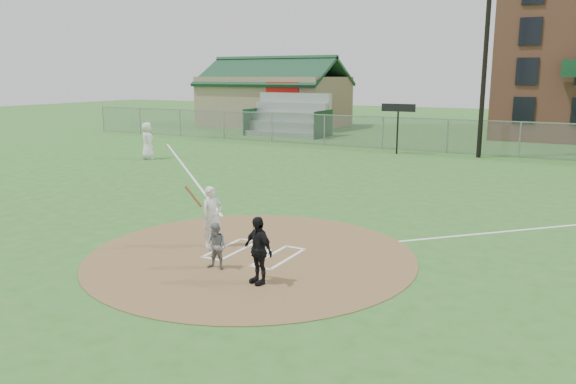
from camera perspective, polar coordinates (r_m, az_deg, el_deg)
The scene contains 14 objects.
ground at distance 14.54m, azimuth -3.75°, elevation -6.45°, with size 140.00×140.00×0.00m, color #2B6321.
dirt_circle at distance 14.54m, azimuth -3.75°, elevation -6.41°, with size 8.40×8.40×0.02m, color brown.
home_plate at distance 14.63m, azimuth -2.73°, elevation -6.17°, with size 0.48×0.48×0.03m, color silver.
foul_line_third at distance 26.76m, azimuth -9.96°, elevation 1.84°, with size 0.10×24.00×0.01m, color white.
catcher at distance 13.42m, azimuth -7.27°, elevation -5.49°, with size 0.54×0.42×1.12m, color gray.
umpire at distance 12.39m, azimuth -3.06°, elevation -5.91°, with size 0.89×0.37×1.52m, color black.
ondeck_player at distance 31.88m, azimuth -14.10°, elevation 5.07°, with size 0.99×0.64×2.02m, color silver.
batters_boxes at distance 14.65m, azimuth -3.44°, elevation -6.19°, with size 2.08×1.88×0.01m.
batter_at_plate at distance 15.10m, azimuth -7.72°, elevation -2.48°, with size 0.68×1.06×1.78m.
outfield_fence at distance 34.67m, azimuth 15.89°, elevation 5.50°, with size 56.08×0.08×2.03m.
bleachers at distance 43.11m, azimuth -0.03°, elevation 7.85°, with size 6.08×3.20×3.20m.
clubhouse at distance 51.42m, azimuth -1.38°, elevation 9.38°, with size 12.20×8.71×6.23m.
light_pole at distance 33.20m, azimuth 19.54°, elevation 14.70°, with size 1.20×0.30×12.22m.
scoreboard_sign at distance 33.45m, azimuth 11.13°, elevation 7.87°, with size 2.00×0.10×2.93m.
Camera 1 is at (7.34, -11.70, 4.54)m, focal length 35.00 mm.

